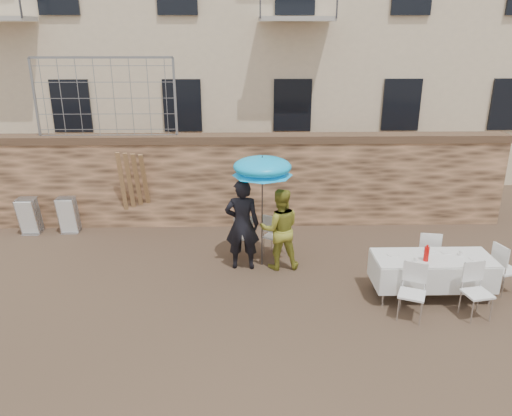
{
  "coord_description": "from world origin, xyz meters",
  "views": [
    {
      "loc": [
        0.19,
        -6.69,
        4.61
      ],
      "look_at": [
        0.4,
        2.2,
        1.4
      ],
      "focal_mm": 35.0,
      "sensor_mm": 36.0,
      "label": 1
    }
  ],
  "objects_px": {
    "table_chair_side": "(506,268)",
    "chair_stack_left": "(32,213)",
    "couple_chair_left": "(242,235)",
    "chair_stack_right": "(70,213)",
    "banquet_table": "(433,259)",
    "table_chair_front_left": "(412,293)",
    "soda_bottle": "(426,254)",
    "table_chair_back": "(427,253)",
    "woman_dress": "(280,229)",
    "table_chair_front_right": "(478,292)",
    "man_suit": "(242,225)",
    "umbrella": "(262,170)",
    "couple_chair_right": "(275,235)"
  },
  "relations": [
    {
      "from": "table_chair_side",
      "to": "chair_stack_left",
      "type": "xyz_separation_m",
      "value": [
        -9.84,
        3.17,
        -0.02
      ]
    },
    {
      "from": "couple_chair_left",
      "to": "chair_stack_right",
      "type": "xyz_separation_m",
      "value": [
        -4.12,
        1.5,
        -0.02
      ]
    },
    {
      "from": "banquet_table",
      "to": "chair_stack_right",
      "type": "distance_m",
      "value": 8.23
    },
    {
      "from": "table_chair_front_left",
      "to": "chair_stack_right",
      "type": "distance_m",
      "value": 8.02
    },
    {
      "from": "couple_chair_left",
      "to": "soda_bottle",
      "type": "distance_m",
      "value": 3.78
    },
    {
      "from": "table_chair_back",
      "to": "table_chair_side",
      "type": "bearing_deg",
      "value": 160.85
    },
    {
      "from": "woman_dress",
      "to": "table_chair_front_right",
      "type": "distance_m",
      "value": 3.75
    },
    {
      "from": "soda_bottle",
      "to": "table_chair_front_right",
      "type": "bearing_deg",
      "value": -40.6
    },
    {
      "from": "couple_chair_left",
      "to": "soda_bottle",
      "type": "xyz_separation_m",
      "value": [
        3.22,
        -1.93,
        0.43
      ]
    },
    {
      "from": "soda_bottle",
      "to": "chair_stack_left",
      "type": "bearing_deg",
      "value": 157.44
    },
    {
      "from": "woman_dress",
      "to": "soda_bottle",
      "type": "bearing_deg",
      "value": 147.45
    },
    {
      "from": "table_chair_back",
      "to": "table_chair_front_left",
      "type": "bearing_deg",
      "value": 73.8
    },
    {
      "from": "couple_chair_left",
      "to": "table_chair_back",
      "type": "xyz_separation_m",
      "value": [
        3.62,
        -0.98,
        0.0
      ]
    },
    {
      "from": "banquet_table",
      "to": "man_suit",
      "type": "bearing_deg",
      "value": 160.25
    },
    {
      "from": "woman_dress",
      "to": "table_chair_front_right",
      "type": "xyz_separation_m",
      "value": [
        3.17,
        -1.98,
        -0.36
      ]
    },
    {
      "from": "woman_dress",
      "to": "umbrella",
      "type": "distance_m",
      "value": 1.25
    },
    {
      "from": "table_chair_back",
      "to": "chair_stack_left",
      "type": "bearing_deg",
      "value": -4.87
    },
    {
      "from": "couple_chair_left",
      "to": "chair_stack_left",
      "type": "height_order",
      "value": "couple_chair_left"
    },
    {
      "from": "man_suit",
      "to": "table_chair_back",
      "type": "xyz_separation_m",
      "value": [
        3.62,
        -0.43,
        -0.46
      ]
    },
    {
      "from": "table_chair_front_left",
      "to": "woman_dress",
      "type": "bearing_deg",
      "value": 160.26
    },
    {
      "from": "couple_chair_right",
      "to": "table_chair_side",
      "type": "bearing_deg",
      "value": -170.7
    },
    {
      "from": "chair_stack_left",
      "to": "woman_dress",
      "type": "bearing_deg",
      "value": -19.52
    },
    {
      "from": "banquet_table",
      "to": "table_chair_side",
      "type": "height_order",
      "value": "table_chair_side"
    },
    {
      "from": "man_suit",
      "to": "chair_stack_left",
      "type": "relative_size",
      "value": 2.04
    },
    {
      "from": "couple_chair_right",
      "to": "soda_bottle",
      "type": "distance_m",
      "value": 3.2
    },
    {
      "from": "man_suit",
      "to": "woman_dress",
      "type": "xyz_separation_m",
      "value": [
        0.75,
        0.0,
        -0.1
      ]
    },
    {
      "from": "table_chair_front_left",
      "to": "table_chair_front_right",
      "type": "distance_m",
      "value": 1.1
    },
    {
      "from": "man_suit",
      "to": "table_chair_front_right",
      "type": "height_order",
      "value": "man_suit"
    },
    {
      "from": "couple_chair_left",
      "to": "table_chair_front_right",
      "type": "xyz_separation_m",
      "value": [
        3.92,
        -2.53,
        0.0
      ]
    },
    {
      "from": "woman_dress",
      "to": "chair_stack_left",
      "type": "bearing_deg",
      "value": -22.91
    },
    {
      "from": "soda_bottle",
      "to": "chair_stack_right",
      "type": "xyz_separation_m",
      "value": [
        -7.34,
        3.42,
        -0.45
      ]
    },
    {
      "from": "couple_chair_right",
      "to": "table_chair_side",
      "type": "height_order",
      "value": "same"
    },
    {
      "from": "table_chair_front_right",
      "to": "table_chair_front_left",
      "type": "bearing_deg",
      "value": 168.43
    },
    {
      "from": "table_chair_back",
      "to": "table_chair_side",
      "type": "relative_size",
      "value": 1.0
    },
    {
      "from": "umbrella",
      "to": "couple_chair_right",
      "type": "bearing_deg",
      "value": 56.31
    },
    {
      "from": "umbrella",
      "to": "table_chair_back",
      "type": "xyz_separation_m",
      "value": [
        3.22,
        -0.53,
        -1.56
      ]
    },
    {
      "from": "couple_chair_right",
      "to": "couple_chair_left",
      "type": "bearing_deg",
      "value": 31.46
    },
    {
      "from": "table_chair_front_left",
      "to": "table_chair_front_right",
      "type": "xyz_separation_m",
      "value": [
        1.1,
        0.0,
        0.0
      ]
    },
    {
      "from": "woman_dress",
      "to": "table_chair_front_left",
      "type": "bearing_deg",
      "value": 132.9
    },
    {
      "from": "table_chair_front_right",
      "to": "table_chair_back",
      "type": "relative_size",
      "value": 1.0
    },
    {
      "from": "couple_chair_right",
      "to": "table_chair_back",
      "type": "height_order",
      "value": "same"
    },
    {
      "from": "table_chair_side",
      "to": "chair_stack_right",
      "type": "bearing_deg",
      "value": 55.71
    },
    {
      "from": "table_chair_front_left",
      "to": "table_chair_side",
      "type": "relative_size",
      "value": 1.0
    },
    {
      "from": "table_chair_side",
      "to": "table_chair_back",
      "type": "bearing_deg",
      "value": 44.99
    },
    {
      "from": "table_chair_front_right",
      "to": "chair_stack_left",
      "type": "height_order",
      "value": "table_chair_front_right"
    },
    {
      "from": "umbrella",
      "to": "soda_bottle",
      "type": "relative_size",
      "value": 8.27
    },
    {
      "from": "umbrella",
      "to": "couple_chair_left",
      "type": "bearing_deg",
      "value": 131.63
    },
    {
      "from": "couple_chair_right",
      "to": "banquet_table",
      "type": "bearing_deg",
      "value": 178.29
    },
    {
      "from": "table_chair_front_left",
      "to": "banquet_table",
      "type": "bearing_deg",
      "value": 75.3
    },
    {
      "from": "table_chair_front_right",
      "to": "table_chair_side",
      "type": "height_order",
      "value": "same"
    }
  ]
}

